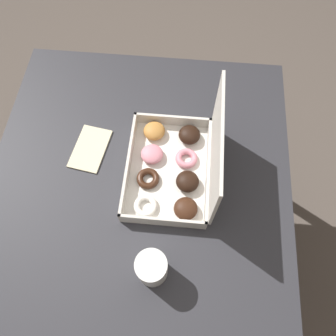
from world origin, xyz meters
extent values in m
plane|color=#564C44|center=(0.00, 0.00, 0.00)|extent=(8.00, 8.00, 0.00)
cube|color=#2D2D33|center=(0.00, 0.00, 0.73)|extent=(0.96, 0.90, 0.03)
cylinder|color=#2D2D33|center=(-0.43, -0.40, 0.36)|extent=(0.06, 0.06, 0.72)
cylinder|color=#2D2D33|center=(0.43, -0.40, 0.36)|extent=(0.06, 0.06, 0.72)
cylinder|color=#2D2D33|center=(-0.43, 0.40, 0.36)|extent=(0.06, 0.06, 0.72)
cube|color=silver|center=(-0.03, 0.08, 0.75)|extent=(0.33, 0.24, 0.01)
cube|color=beige|center=(-0.03, -0.03, 0.77)|extent=(0.33, 0.01, 0.04)
cube|color=beige|center=(-0.03, 0.20, 0.77)|extent=(0.33, 0.01, 0.04)
cube|color=beige|center=(-0.19, 0.08, 0.77)|extent=(0.01, 0.24, 0.04)
cube|color=beige|center=(0.13, 0.08, 0.77)|extent=(0.01, 0.24, 0.04)
cube|color=beige|center=(-0.03, 0.21, 0.90)|extent=(0.33, 0.01, 0.21)
ellipsoid|color=#B77A38|center=(-0.15, 0.03, 0.77)|extent=(0.07, 0.07, 0.03)
ellipsoid|color=pink|center=(-0.07, 0.03, 0.77)|extent=(0.07, 0.07, 0.03)
torus|color=#381E11|center=(0.01, 0.03, 0.76)|extent=(0.07, 0.07, 0.02)
torus|color=white|center=(0.09, 0.03, 0.76)|extent=(0.07, 0.07, 0.02)
ellipsoid|color=black|center=(-0.15, 0.14, 0.77)|extent=(0.07, 0.07, 0.04)
torus|color=pink|center=(-0.07, 0.14, 0.76)|extent=(0.07, 0.07, 0.02)
ellipsoid|color=black|center=(0.01, 0.14, 0.77)|extent=(0.07, 0.07, 0.04)
ellipsoid|color=#381E11|center=(0.09, 0.14, 0.77)|extent=(0.07, 0.07, 0.04)
cylinder|color=white|center=(0.26, 0.07, 0.80)|extent=(0.08, 0.08, 0.11)
cylinder|color=black|center=(0.26, 0.07, 0.85)|extent=(0.06, 0.06, 0.01)
cube|color=beige|center=(-0.08, -0.16, 0.75)|extent=(0.17, 0.12, 0.01)
camera|label=1|loc=(0.38, 0.12, 1.63)|focal=35.00mm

